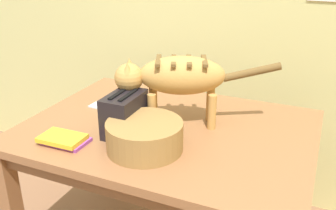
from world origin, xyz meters
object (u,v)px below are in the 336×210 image
(book_stack, at_px, (64,139))
(magazine, at_px, (122,103))
(dining_table, at_px, (168,145))
(cat, at_px, (175,77))
(toaster, at_px, (124,114))
(wicker_basket, at_px, (145,135))
(saucer_bowl, at_px, (131,120))
(coffee_mug, at_px, (131,107))

(book_stack, bearing_deg, magazine, 89.60)
(dining_table, relative_size, cat, 1.88)
(dining_table, distance_m, book_stack, 0.45)
(toaster, bearing_deg, dining_table, 42.75)
(dining_table, distance_m, toaster, 0.26)
(book_stack, height_order, wicker_basket, wicker_basket)
(cat, distance_m, wicker_basket, 0.30)
(cat, bearing_deg, toaster, 115.03)
(book_stack, height_order, toaster, toaster)
(book_stack, bearing_deg, saucer_bowl, 60.06)
(dining_table, relative_size, toaster, 6.08)
(cat, relative_size, saucer_bowl, 3.38)
(saucer_bowl, height_order, toaster, toaster)
(cat, bearing_deg, saucer_bowl, 90.00)
(cat, bearing_deg, magazine, 50.16)
(book_stack, relative_size, wicker_basket, 0.62)
(saucer_bowl, relative_size, coffee_mug, 1.46)
(cat, xyz_separation_m, coffee_mug, (-0.17, -0.07, -0.14))
(wicker_basket, bearing_deg, magazine, 130.96)
(coffee_mug, height_order, toaster, toaster)
(dining_table, height_order, cat, cat)
(dining_table, relative_size, wicker_basket, 4.17)
(coffee_mug, relative_size, book_stack, 0.72)
(magazine, bearing_deg, toaster, -53.76)
(saucer_bowl, bearing_deg, wicker_basket, -48.30)
(wicker_basket, bearing_deg, cat, 86.00)
(cat, bearing_deg, book_stack, 113.42)
(cat, distance_m, magazine, 0.40)
(cat, xyz_separation_m, wicker_basket, (-0.02, -0.25, -0.15))
(book_stack, relative_size, toaster, 0.91)
(magazine, xyz_separation_m, wicker_basket, (0.31, -0.36, 0.06))
(wicker_basket, relative_size, toaster, 1.46)
(cat, distance_m, saucer_bowl, 0.27)
(saucer_bowl, bearing_deg, toaster, -74.98)
(saucer_bowl, distance_m, coffee_mug, 0.06)
(coffee_mug, height_order, book_stack, coffee_mug)
(coffee_mug, xyz_separation_m, wicker_basket, (0.16, -0.18, -0.02))
(cat, relative_size, toaster, 3.24)
(coffee_mug, xyz_separation_m, book_stack, (-0.16, -0.27, -0.06))
(cat, bearing_deg, coffee_mug, 90.38)
(dining_table, bearing_deg, toaster, -137.25)
(dining_table, bearing_deg, cat, 67.87)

